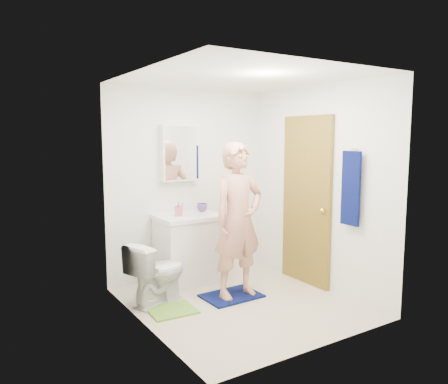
{
  "coord_description": "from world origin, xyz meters",
  "views": [
    {
      "loc": [
        -2.6,
        -3.76,
        1.8
      ],
      "look_at": [
        -0.06,
        0.25,
        1.2
      ],
      "focal_mm": 35.0,
      "sensor_mm": 36.0,
      "label": 1
    }
  ],
  "objects_px": {
    "towel": "(351,188)",
    "man": "(238,220)",
    "toilet": "(158,272)",
    "medicine_cabinet": "(180,153)",
    "soap_dispenser": "(179,209)",
    "vanity_cabinet": "(189,251)",
    "toothbrush_cup": "(202,207)"
  },
  "relations": [
    {
      "from": "medicine_cabinet",
      "to": "towel",
      "type": "xyz_separation_m",
      "value": [
        1.18,
        -1.71,
        -0.35
      ]
    },
    {
      "from": "vanity_cabinet",
      "to": "medicine_cabinet",
      "type": "distance_m",
      "value": 1.22
    },
    {
      "from": "towel",
      "to": "toilet",
      "type": "bearing_deg",
      "value": 149.48
    },
    {
      "from": "toothbrush_cup",
      "to": "man",
      "type": "bearing_deg",
      "value": -92.64
    },
    {
      "from": "toilet",
      "to": "man",
      "type": "relative_size",
      "value": 0.4
    },
    {
      "from": "vanity_cabinet",
      "to": "soap_dispenser",
      "type": "distance_m",
      "value": 0.56
    },
    {
      "from": "medicine_cabinet",
      "to": "towel",
      "type": "distance_m",
      "value": 2.11
    },
    {
      "from": "vanity_cabinet",
      "to": "medicine_cabinet",
      "type": "height_order",
      "value": "medicine_cabinet"
    },
    {
      "from": "toothbrush_cup",
      "to": "toilet",
      "type": "bearing_deg",
      "value": -147.43
    },
    {
      "from": "medicine_cabinet",
      "to": "toothbrush_cup",
      "type": "bearing_deg",
      "value": -20.31
    },
    {
      "from": "toilet",
      "to": "towel",
      "type": "bearing_deg",
      "value": -140.47
    },
    {
      "from": "man",
      "to": "towel",
      "type": "bearing_deg",
      "value": -40.07
    },
    {
      "from": "vanity_cabinet",
      "to": "man",
      "type": "bearing_deg",
      "value": -73.75
    },
    {
      "from": "toilet",
      "to": "soap_dispenser",
      "type": "relative_size",
      "value": 3.93
    },
    {
      "from": "towel",
      "to": "man",
      "type": "relative_size",
      "value": 0.46
    },
    {
      "from": "toilet",
      "to": "toothbrush_cup",
      "type": "xyz_separation_m",
      "value": [
        0.87,
        0.56,
        0.56
      ]
    },
    {
      "from": "vanity_cabinet",
      "to": "towel",
      "type": "height_order",
      "value": "towel"
    },
    {
      "from": "toilet",
      "to": "man",
      "type": "xyz_separation_m",
      "value": [
        0.83,
        -0.32,
        0.54
      ]
    },
    {
      "from": "medicine_cabinet",
      "to": "toilet",
      "type": "distance_m",
      "value": 1.54
    },
    {
      "from": "medicine_cabinet",
      "to": "soap_dispenser",
      "type": "xyz_separation_m",
      "value": [
        -0.15,
        -0.25,
        -0.66
      ]
    },
    {
      "from": "vanity_cabinet",
      "to": "man",
      "type": "height_order",
      "value": "man"
    },
    {
      "from": "towel",
      "to": "toilet",
      "type": "height_order",
      "value": "towel"
    },
    {
      "from": "medicine_cabinet",
      "to": "toothbrush_cup",
      "type": "height_order",
      "value": "medicine_cabinet"
    },
    {
      "from": "vanity_cabinet",
      "to": "man",
      "type": "xyz_separation_m",
      "value": [
        0.22,
        -0.75,
        0.48
      ]
    },
    {
      "from": "vanity_cabinet",
      "to": "toilet",
      "type": "relative_size",
      "value": 1.16
    },
    {
      "from": "soap_dispenser",
      "to": "toothbrush_cup",
      "type": "distance_m",
      "value": 0.44
    },
    {
      "from": "towel",
      "to": "soap_dispenser",
      "type": "height_order",
      "value": "towel"
    },
    {
      "from": "towel",
      "to": "man",
      "type": "height_order",
      "value": "man"
    },
    {
      "from": "soap_dispenser",
      "to": "man",
      "type": "distance_m",
      "value": 0.82
    },
    {
      "from": "toilet",
      "to": "toothbrush_cup",
      "type": "relative_size",
      "value": 5.19
    },
    {
      "from": "towel",
      "to": "soap_dispenser",
      "type": "relative_size",
      "value": 4.58
    },
    {
      "from": "man",
      "to": "toilet",
      "type": "bearing_deg",
      "value": 155.91
    }
  ]
}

